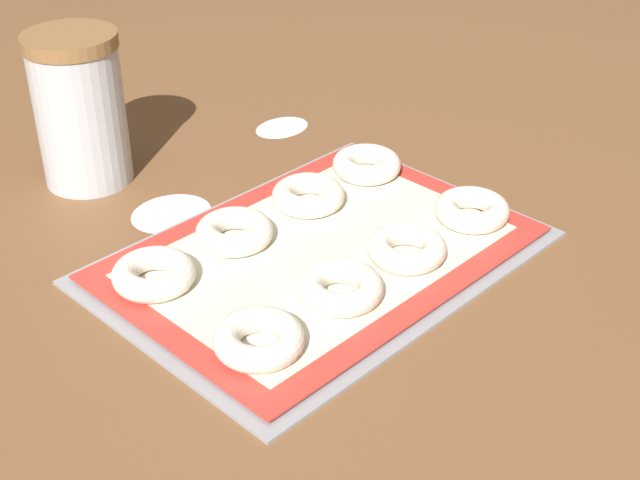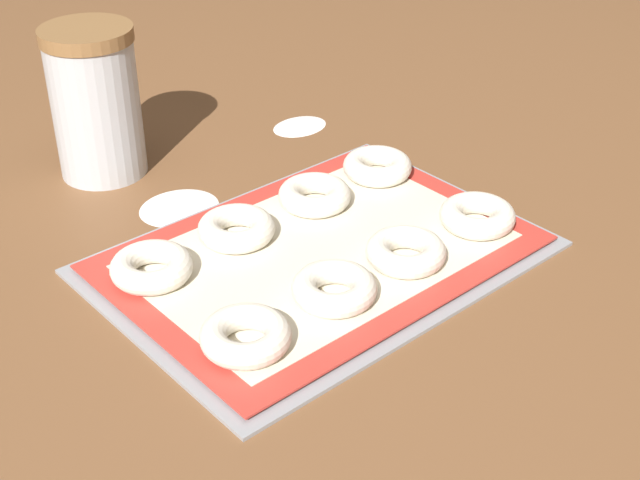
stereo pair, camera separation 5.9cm
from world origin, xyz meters
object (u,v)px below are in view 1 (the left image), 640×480
object	(u,v)px
bagel_front_mid_right	(407,248)
bagel_front_far_left	(259,339)
bagel_front_mid_left	(341,287)
flour_canister	(80,109)
bagel_back_far_right	(367,164)
bagel_front_far_right	(472,210)
bagel_back_mid_left	(235,232)
bagel_back_far_left	(154,274)
baking_tray	(320,256)
bagel_back_mid_right	(308,195)

from	to	relation	value
bagel_front_mid_right	bagel_front_far_left	bearing A→B (deg)	-179.49
bagel_front_mid_left	flour_canister	distance (m)	0.41
bagel_back_far_right	flour_canister	xyz separation A→B (m)	(-0.23, 0.25, 0.07)
bagel_front_mid_right	flour_canister	distance (m)	0.43
bagel_front_far_right	bagel_back_mid_left	bearing A→B (deg)	144.52
bagel_front_mid_right	bagel_back_far_left	bearing A→B (deg)	145.00
baking_tray	flour_canister	xyz separation A→B (m)	(-0.07, 0.33, 0.09)
bagel_back_far_right	bagel_back_mid_right	bearing A→B (deg)	-178.11
baking_tray	bagel_back_mid_left	xyz separation A→B (m)	(-0.05, 0.08, 0.02)
bagel_front_mid_left	bagel_back_far_right	bearing A→B (deg)	36.39
bagel_front_far_right	bagel_back_mid_left	distance (m)	0.26
bagel_back_far_left	bagel_back_mid_left	xyz separation A→B (m)	(0.11, 0.00, 0.00)
bagel_front_far_left	bagel_front_mid_right	distance (m)	0.21
flour_canister	bagel_front_mid_right	bearing A→B (deg)	-73.18
bagel_front_far_right	baking_tray	bearing A→B (deg)	154.89
flour_canister	bagel_back_far_right	bearing A→B (deg)	-46.80
bagel_back_far_left	bagel_back_mid_right	xyz separation A→B (m)	(0.22, 0.00, 0.00)
baking_tray	bagel_back_mid_left	bearing A→B (deg)	124.06
bagel_back_mid_right	bagel_front_far_left	bearing A→B (deg)	-144.56
baking_tray	flour_canister	size ratio (longest dim) A/B	2.43
bagel_back_far_left	flour_canister	distance (m)	0.28
bagel_back_mid_left	bagel_back_far_right	size ratio (longest dim) A/B	1.00
bagel_front_far_left	bagel_front_mid_left	xyz separation A→B (m)	(0.11, 0.00, 0.00)
baking_tray	bagel_front_mid_right	size ratio (longest dim) A/B	5.37
bagel_front_mid_right	bagel_back_far_right	size ratio (longest dim) A/B	1.00
bagel_front_far_left	bagel_front_far_right	xyz separation A→B (m)	(0.32, 0.00, 0.00)
bagel_front_mid_right	bagel_back_mid_right	distance (m)	0.15
bagel_front_far_left	bagel_front_mid_left	size ratio (longest dim) A/B	1.00
bagel_front_far_right	bagel_back_far_right	world-z (taller)	same
bagel_front_mid_right	bagel_back_mid_left	distance (m)	0.18
bagel_back_mid_right	bagel_back_far_right	distance (m)	0.10
bagel_back_mid_left	bagel_back_far_right	distance (m)	0.21
bagel_back_far_left	bagel_front_mid_left	bearing A→B (deg)	-52.66
bagel_front_mid_right	bagel_front_mid_left	bearing A→B (deg)	179.83
bagel_front_mid_left	flour_canister	size ratio (longest dim) A/B	0.45
bagel_back_mid_right	bagel_front_far_right	bearing A→B (deg)	-55.81
bagel_back_mid_left	bagel_back_mid_right	bearing A→B (deg)	-0.13
baking_tray	bagel_front_mid_right	bearing A→B (deg)	-55.47
bagel_front_mid_right	bagel_back_far_left	size ratio (longest dim) A/B	1.00
bagel_front_far_left	bagel_back_far_left	bearing A→B (deg)	91.46
baking_tray	flour_canister	distance (m)	0.35
bagel_front_far_left	flour_canister	xyz separation A→B (m)	(0.09, 0.41, 0.07)
bagel_front_mid_left	bagel_back_far_right	xyz separation A→B (m)	(0.21, 0.16, 0.00)
bagel_front_far_left	flour_canister	distance (m)	0.42
bagel_back_mid_left	flour_canister	bearing A→B (deg)	94.16
bagel_back_mid_right	bagel_back_mid_left	bearing A→B (deg)	179.87
baking_tray	bagel_front_mid_right	distance (m)	0.09
bagel_front_far_left	bagel_back_far_left	size ratio (longest dim) A/B	1.00
baking_tray	bagel_front_far_right	bearing A→B (deg)	-25.11
bagel_front_far_right	bagel_back_far_left	world-z (taller)	same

